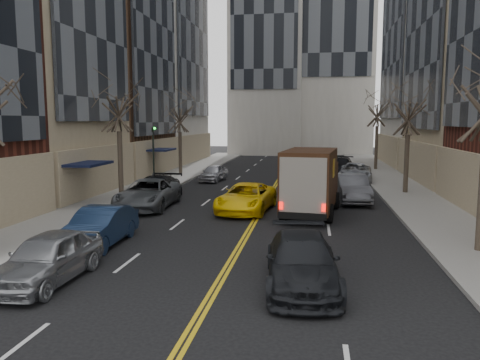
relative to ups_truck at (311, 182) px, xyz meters
The scene contains 19 objects.
sidewalk_left 15.30m from the ups_truck, 140.00° to the left, with size 4.00×66.00×0.15m, color slate.
sidewalk_right 11.77m from the ups_truck, 57.03° to the left, with size 4.00×66.00×0.15m, color slate.
tree_lf_mid 12.76m from the ups_truck, 166.36° to the left, with size 3.20×3.20×8.91m.
tree_lf_far 19.97m from the ups_truck, 125.98° to the left, with size 3.20×3.20×8.12m.
tree_rt_mid 10.87m from the ups_truck, 51.70° to the left, with size 3.20×3.20×8.32m.
tree_rt_far 24.12m from the ups_truck, 74.91° to the left, with size 3.20×3.20×9.11m.
traffic_signal 11.18m from the ups_truck, 154.58° to the left, with size 0.29×0.26×4.70m.
ups_truck is the anchor object (origin of this frame).
observer_sedan 10.61m from the ups_truck, 91.03° to the right, with size 2.47×5.25×1.48m.
taxi 3.56m from the ups_truck, behind, with size 2.47×5.37×1.49m, color yellow.
pedestrian 1.12m from the ups_truck, behind, with size 0.66×0.43×1.80m, color black.
parked_lf_a 13.84m from the ups_truck, 124.18° to the right, with size 1.80×4.47×1.52m, color #9C9FA3.
parked_lf_b 10.90m from the ups_truck, 138.17° to the right, with size 1.57×4.51×1.49m, color #12213B.
parked_lf_c 9.02m from the ups_truck, behind, with size 2.64×5.72×1.59m, color #484C4F.
parked_lf_d 9.18m from the ups_truck, 168.61° to the left, with size 2.23×5.49×1.59m, color black.
parked_lf_e 14.74m from the ups_truck, 121.83° to the left, with size 1.54×3.84×1.31m, color #B9BAC1.
parked_rt_a 5.08m from the ups_truck, 60.74° to the left, with size 1.71×4.92×1.62m, color #4B4D53.
parked_rt_b 14.07m from the ups_truck, 75.92° to the left, with size 2.50×5.42×1.51m, color #B5B7BD.
parked_rt_c 17.29m from the ups_truck, 81.86° to the left, with size 2.31×5.67×1.65m, color black.
Camera 1 is at (2.72, -6.78, 4.86)m, focal length 35.00 mm.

